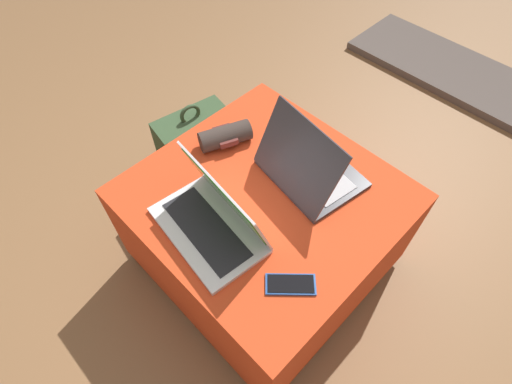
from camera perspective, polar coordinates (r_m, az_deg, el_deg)
ground_plane at (r=1.76m, az=1.13°, el=-9.46°), size 14.00×14.00×0.00m
ottoman at (r=1.55m, az=1.27°, el=-5.39°), size 0.84×0.81×0.48m
laptop_near at (r=1.24m, az=-6.09°, el=-3.79°), size 0.39×0.27×0.23m
laptop_far at (r=1.36m, az=7.31°, el=3.43°), size 0.36×0.31×0.26m
cell_phone at (r=1.18m, az=4.97°, el=-13.00°), size 0.15×0.15×0.01m
backpack at (r=1.86m, az=-8.56°, el=5.66°), size 0.23×0.34×0.49m
wrist_brace at (r=1.47m, az=-4.42°, el=7.99°), size 0.14×0.20×0.08m
fireplace_hearth at (r=2.85m, az=27.48°, el=14.53°), size 1.40×0.50×0.04m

